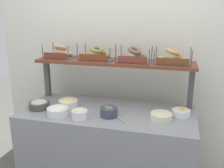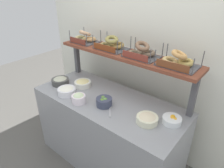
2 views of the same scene
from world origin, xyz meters
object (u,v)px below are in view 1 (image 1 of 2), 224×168
at_px(bagel_basket_sesame, 172,58).
at_px(serving_spoon_near_plate, 118,117).
at_px(bowl_cream_cheese, 58,111).
at_px(bowl_tuna_salad, 39,104).
at_px(bowl_veggie_mix, 109,111).
at_px(bowl_potato_salad, 161,116).
at_px(bowl_fruit_salad, 181,113).
at_px(bowl_scallion_spread, 80,113).
at_px(bagel_basket_everything, 97,55).
at_px(bagel_basket_poppy, 134,57).
at_px(bagel_basket_plain, 60,53).
at_px(bowl_egg_salad, 68,102).

bearing_deg(bagel_basket_sesame, serving_spoon_near_plate, -136.35).
bearing_deg(bowl_cream_cheese, bowl_tuna_salad, 157.17).
bearing_deg(bowl_veggie_mix, serving_spoon_near_plate, -13.30).
height_order(bowl_tuna_salad, bowl_potato_salad, bowl_tuna_salad).
bearing_deg(bowl_cream_cheese, bowl_fruit_salad, 13.69).
distance_m(bowl_scallion_spread, bagel_basket_everything, 0.66).
height_order(bowl_tuna_salad, bagel_basket_everything, bagel_basket_everything).
distance_m(bowl_scallion_spread, bowl_veggie_mix, 0.26).
bearing_deg(bowl_potato_salad, bowl_veggie_mix, -174.95).
distance_m(bowl_potato_salad, bagel_basket_poppy, 0.63).
height_order(bowl_potato_salad, bagel_basket_everything, bagel_basket_everything).
distance_m(bagel_basket_plain, bagel_basket_everything, 0.40).
xyz_separation_m(bowl_veggie_mix, bagel_basket_sesame, (0.51, 0.38, 0.43)).
bearing_deg(bagel_basket_plain, bagel_basket_everything, 0.48).
relative_size(bowl_veggie_mix, bagel_basket_plain, 0.54).
bearing_deg(bowl_scallion_spread, bowl_potato_salad, 13.18).
bearing_deg(bowl_egg_salad, bagel_basket_plain, 125.99).
height_order(serving_spoon_near_plate, bagel_basket_poppy, bagel_basket_poppy).
bearing_deg(bowl_cream_cheese, bagel_basket_everything, 65.02).
bearing_deg(bowl_veggie_mix, bagel_basket_plain, 148.65).
xyz_separation_m(bowl_egg_salad, bagel_basket_everything, (0.22, 0.25, 0.44)).
height_order(bowl_scallion_spread, bagel_basket_poppy, bagel_basket_poppy).
bearing_deg(bowl_egg_salad, bowl_tuna_salad, -152.11).
bearing_deg(bagel_basket_everything, serving_spoon_near_plate, -51.94).
relative_size(bowl_tuna_salad, bagel_basket_poppy, 0.62).
xyz_separation_m(bowl_scallion_spread, bagel_basket_poppy, (0.38, 0.50, 0.43)).
distance_m(bowl_scallion_spread, bowl_fruit_salad, 0.90).
relative_size(bowl_veggie_mix, serving_spoon_near_plate, 1.11).
bearing_deg(serving_spoon_near_plate, bowl_veggie_mix, 166.70).
distance_m(bowl_egg_salad, bowl_potato_salad, 0.91).
bearing_deg(bagel_basket_everything, bowl_egg_salad, -132.22).
bearing_deg(bowl_cream_cheese, bowl_potato_salad, 8.26).
bearing_deg(bowl_veggie_mix, bagel_basket_everything, 120.62).
distance_m(bowl_egg_salad, serving_spoon_near_plate, 0.57).
bearing_deg(bagel_basket_sesame, bowl_potato_salad, -99.42).
bearing_deg(serving_spoon_near_plate, bagel_basket_everything, 128.06).
height_order(bowl_potato_salad, serving_spoon_near_plate, bowl_potato_salad).
distance_m(bowl_fruit_salad, bowl_cream_cheese, 1.11).
distance_m(bagel_basket_everything, bagel_basket_poppy, 0.38).
bearing_deg(bagel_basket_plain, bowl_potato_salad, -17.50).
height_order(bowl_scallion_spread, bowl_fruit_salad, bowl_scallion_spread).
bearing_deg(bowl_fruit_salad, bagel_basket_poppy, 156.14).
bearing_deg(bagel_basket_plain, bagel_basket_poppy, -0.28).
bearing_deg(serving_spoon_near_plate, bowl_cream_cheese, -172.63).
height_order(bowl_fruit_salad, serving_spoon_near_plate, bowl_fruit_salad).
bearing_deg(bagel_basket_everything, bowl_scallion_spread, -90.19).
xyz_separation_m(bowl_fruit_salad, bagel_basket_everything, (-0.85, 0.22, 0.45)).
bearing_deg(bowl_potato_salad, bowl_egg_salad, 173.76).
height_order(bowl_scallion_spread, serving_spoon_near_plate, bowl_scallion_spread).
relative_size(bowl_cream_cheese, bagel_basket_plain, 0.66).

